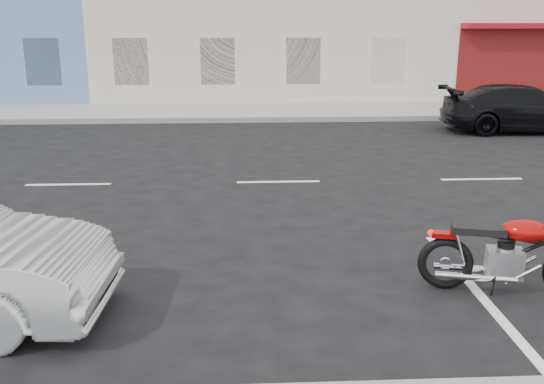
# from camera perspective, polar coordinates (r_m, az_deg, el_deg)

# --- Properties ---
(ground) EXTENTS (120.00, 120.00, 0.00)m
(ground) POSITION_cam_1_polar(r_m,az_deg,el_deg) (11.98, 10.19, 1.06)
(ground) COLOR black
(ground) RESTS_ON ground
(sidewalk_far) EXTENTS (80.00, 3.40, 0.15)m
(sidewalk_far) POSITION_cam_1_polar(r_m,az_deg,el_deg) (20.32, -9.46, 7.41)
(sidewalk_far) COLOR gray
(sidewalk_far) RESTS_ON ground
(curb_far) EXTENTS (80.00, 0.12, 0.16)m
(curb_far) POSITION_cam_1_polar(r_m,az_deg,el_deg) (18.65, -10.03, 6.65)
(curb_far) COLOR gray
(curb_far) RESTS_ON ground
(car_far) EXTENTS (4.51, 2.02, 1.28)m
(car_far) POSITION_cam_1_polar(r_m,az_deg,el_deg) (18.28, 22.56, 7.27)
(car_far) COLOR black
(car_far) RESTS_ON ground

